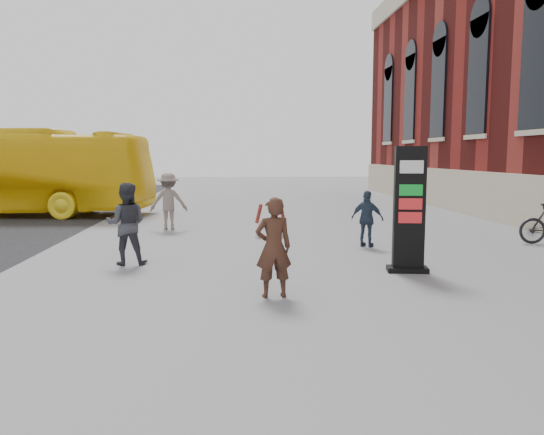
{
  "coord_description": "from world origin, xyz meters",
  "views": [
    {
      "loc": [
        -0.18,
        -8.55,
        2.44
      ],
      "look_at": [
        0.56,
        1.34,
        1.26
      ],
      "focal_mm": 35.0,
      "sensor_mm": 36.0,
      "label": 1
    }
  ],
  "objects": [
    {
      "name": "ground",
      "position": [
        0.0,
        0.0,
        0.0
      ],
      "size": [
        100.0,
        100.0,
        0.0
      ],
      "primitive_type": "plane",
      "color": "#9E9EA3"
    },
    {
      "name": "info_pylon",
      "position": [
        3.47,
        2.1,
        1.31
      ],
      "size": [
        0.89,
        0.55,
        2.61
      ],
      "rotation": [
        0.0,
        0.0,
        -0.17
      ],
      "color": "black",
      "rests_on": "ground"
    },
    {
      "name": "woman",
      "position": [
        0.51,
        0.35,
        0.89
      ],
      "size": [
        0.7,
        0.65,
        1.73
      ],
      "rotation": [
        0.0,
        0.0,
        3.26
      ],
      "color": "#44291E",
      "rests_on": "ground"
    },
    {
      "name": "pedestrian_a",
      "position": [
        -2.53,
        3.32,
        0.91
      ],
      "size": [
        0.92,
        0.73,
        1.83
      ],
      "primitive_type": "imported",
      "rotation": [
        0.0,
        0.0,
        3.18
      ],
      "color": "#36373F",
      "rests_on": "ground"
    },
    {
      "name": "pedestrian_b",
      "position": [
        -2.26,
        8.87,
        0.93
      ],
      "size": [
        1.24,
        0.76,
        1.86
      ],
      "primitive_type": "imported",
      "rotation": [
        0.0,
        0.0,
        3.2
      ],
      "color": "slate",
      "rests_on": "ground"
    },
    {
      "name": "pedestrian_c",
      "position": [
        3.39,
        5.16,
        0.75
      ],
      "size": [
        0.94,
        0.79,
        1.5
      ],
      "primitive_type": "imported",
      "rotation": [
        0.0,
        0.0,
        2.56
      ],
      "color": "#2D3E52",
      "rests_on": "ground"
    }
  ]
}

